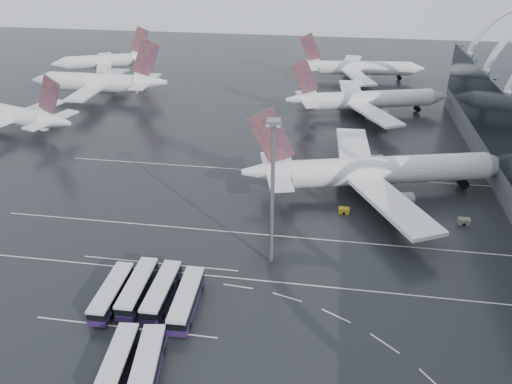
# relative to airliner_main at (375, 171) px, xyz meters

# --- Properties ---
(ground) EXTENTS (420.00, 420.00, 0.00)m
(ground) POSITION_rel_airliner_main_xyz_m (-14.37, -32.92, -5.16)
(ground) COLOR black
(ground) RESTS_ON ground
(lane_marking_near) EXTENTS (120.00, 0.25, 0.01)m
(lane_marking_near) POSITION_rel_airliner_main_xyz_m (-14.37, -34.92, -5.15)
(lane_marking_near) COLOR silver
(lane_marking_near) RESTS_ON ground
(lane_marking_mid) EXTENTS (120.00, 0.25, 0.01)m
(lane_marking_mid) POSITION_rel_airliner_main_xyz_m (-14.37, -20.92, -5.15)
(lane_marking_mid) COLOR silver
(lane_marking_mid) RESTS_ON ground
(lane_marking_far) EXTENTS (120.00, 0.25, 0.01)m
(lane_marking_far) POSITION_rel_airliner_main_xyz_m (-14.37, 7.08, -5.15)
(lane_marking_far) COLOR silver
(lane_marking_far) RESTS_ON ground
(bus_bay_line_south) EXTENTS (28.00, 0.25, 0.01)m
(bus_bay_line_south) POSITION_rel_airliner_main_xyz_m (-38.37, -48.92, -5.15)
(bus_bay_line_south) COLOR silver
(bus_bay_line_south) RESTS_ON ground
(bus_bay_line_north) EXTENTS (28.00, 0.25, 0.01)m
(bus_bay_line_north) POSITION_rel_airliner_main_xyz_m (-38.37, -32.92, -5.15)
(bus_bay_line_north) COLOR silver
(bus_bay_line_north) RESTS_ON ground
(airliner_main) EXTENTS (60.08, 51.94, 20.59)m
(airliner_main) POSITION_rel_airliner_main_xyz_m (0.00, 0.00, 0.00)
(airliner_main) COLOR white
(airliner_main) RESTS_ON ground
(airliner_gate_b) EXTENTS (51.23, 45.43, 18.06)m
(airliner_gate_b) POSITION_rel_airliner_main_xyz_m (-0.28, 52.92, -0.64)
(airliner_gate_b) COLOR white
(airliner_gate_b) RESTS_ON ground
(airliner_gate_c) EXTENTS (49.03, 45.01, 17.46)m
(airliner_gate_c) POSITION_rel_airliner_main_xyz_m (-1.75, 93.09, -0.79)
(airliner_gate_c) COLOR white
(airliner_gate_c) RESTS_ON ground
(jet_remote_west) EXTENTS (41.69, 33.86, 18.37)m
(jet_remote_west) POSITION_rel_airliner_main_xyz_m (-98.83, 22.11, -0.41)
(jet_remote_west) COLOR white
(jet_remote_west) RESTS_ON ground
(jet_remote_mid) EXTENTS (47.94, 38.54, 21.01)m
(jet_remote_mid) POSITION_rel_airliner_main_xyz_m (-88.13, 55.62, 0.27)
(jet_remote_mid) COLOR white
(jet_remote_mid) RESTS_ON ground
(jet_remote_far) EXTENTS (38.66, 31.54, 17.50)m
(jet_remote_far) POSITION_rel_airliner_main_xyz_m (-101.11, 88.59, -0.64)
(jet_remote_far) COLOR white
(jet_remote_far) RESTS_ON ground
(bus_row_near_a) EXTENTS (3.21, 12.55, 3.07)m
(bus_row_near_a) POSITION_rel_airliner_main_xyz_m (-42.46, -43.65, -3.47)
(bus_row_near_a) COLOR #2A1544
(bus_row_near_a) RESTS_ON ground
(bus_row_near_b) EXTENTS (3.30, 12.77, 3.13)m
(bus_row_near_b) POSITION_rel_airliner_main_xyz_m (-38.85, -41.96, -3.44)
(bus_row_near_b) COLOR #2A1544
(bus_row_near_b) RESTS_ON ground
(bus_row_near_c) EXTENTS (3.11, 12.68, 3.12)m
(bus_row_near_c) POSITION_rel_airliner_main_xyz_m (-34.82, -42.14, -3.44)
(bus_row_near_c) COLOR #2A1544
(bus_row_near_c) RESTS_ON ground
(bus_row_near_d) EXTENTS (3.52, 13.13, 3.21)m
(bus_row_near_d) POSITION_rel_airliner_main_xyz_m (-30.39, -43.54, -3.39)
(bus_row_near_d) COLOR #2A1544
(bus_row_near_d) RESTS_ON ground
(bus_row_far_b) EXTENTS (4.08, 12.70, 3.07)m
(bus_row_far_b) POSITION_rel_airliner_main_xyz_m (-35.92, -57.25, -3.47)
(bus_row_far_b) COLOR #2A1544
(bus_row_far_b) RESTS_ON ground
(bus_row_far_c) EXTENTS (5.05, 13.73, 3.30)m
(bus_row_far_c) POSITION_rel_airliner_main_xyz_m (-31.75, -57.61, -3.34)
(bus_row_far_c) COLOR #2A1544
(bus_row_far_c) RESTS_ON ground
(floodlight_mast) EXTENTS (2.03, 2.03, 26.49)m
(floodlight_mast) POSITION_rel_airliner_main_xyz_m (-19.05, -29.53, 11.51)
(floodlight_mast) COLOR gray
(floodlight_mast) RESTS_ON ground
(gse_cart_belly_a) EXTENTS (1.88, 1.11, 1.03)m
(gse_cart_belly_a) POSITION_rel_airliner_main_xyz_m (7.83, -9.09, -4.64)
(gse_cart_belly_a) COLOR #B28B17
(gse_cart_belly_a) RESTS_ON ground
(gse_cart_belly_c) EXTENTS (2.20, 1.30, 1.20)m
(gse_cart_belly_c) POSITION_rel_airliner_main_xyz_m (-6.41, -10.25, -4.55)
(gse_cart_belly_c) COLOR #B28B17
(gse_cart_belly_c) RESTS_ON ground
(gse_cart_belly_d) EXTENTS (2.26, 1.33, 1.23)m
(gse_cart_belly_d) POSITION_rel_airliner_main_xyz_m (17.14, -10.94, -4.54)
(gse_cart_belly_d) COLOR slate
(gse_cart_belly_d) RESTS_ON ground
(gse_cart_belly_e) EXTENTS (2.25, 1.33, 1.23)m
(gse_cart_belly_e) POSITION_rel_airliner_main_xyz_m (-2.64, 0.53, -4.54)
(gse_cart_belly_e) COLOR #B28B17
(gse_cart_belly_e) RESTS_ON ground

